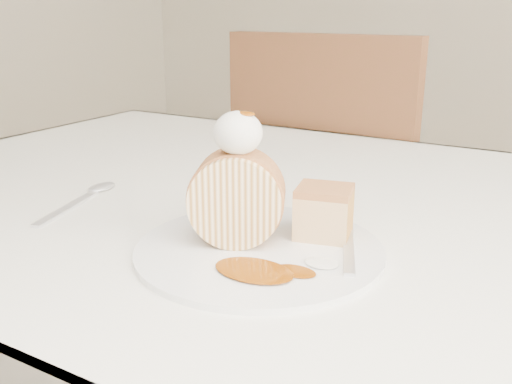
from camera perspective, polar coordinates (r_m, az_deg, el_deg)
The scene contains 10 objects.
table at distance 0.83m, azimuth 3.72°, elevation -6.61°, with size 1.40×0.90×0.75m.
chair_far at distance 1.44m, azimuth 7.99°, elevation -0.89°, with size 0.47×0.47×0.95m.
plate at distance 0.63m, azimuth 0.33°, elevation -5.78°, with size 0.27×0.27×0.01m, color white.
roulade_slice at distance 0.62m, azimuth -1.97°, elevation -0.65°, with size 0.10×0.10×0.06m, color beige.
cake_chunk at distance 0.65m, azimuth 6.79°, elevation -2.30°, with size 0.06×0.06×0.05m, color #AF7442.
whipped_cream at distance 0.60m, azimuth -1.81°, elevation 5.93°, with size 0.05×0.05×0.05m, color silver.
caramel_drizzle at distance 0.60m, azimuth -1.29°, elevation 8.38°, with size 0.03×0.02×0.01m, color #743404.
caramel_pool at distance 0.57m, azimuth -0.21°, elevation -7.82°, with size 0.08×0.05×0.00m, color #743404, non-canonical shape.
fork at distance 0.62m, azimuth 9.25°, elevation -5.86°, with size 0.02×0.16×0.00m, color silver.
spoon at distance 0.80m, azimuth -18.37°, elevation -1.57°, with size 0.03×0.17×0.00m, color silver.
Camera 1 is at (0.33, -0.48, 1.00)m, focal length 40.00 mm.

